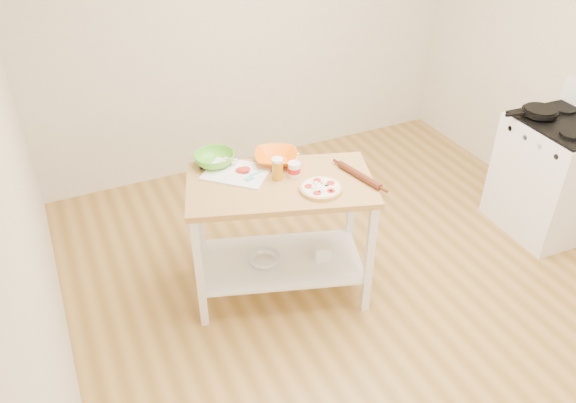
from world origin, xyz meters
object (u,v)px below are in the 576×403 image
(pizza, at_px, (321,188))
(orange_bowl, at_px, (276,158))
(knife, at_px, (214,165))
(gas_stove, at_px, (551,176))
(prep_island, at_px, (281,214))
(spatula, at_px, (253,176))
(beer_pint, at_px, (277,169))
(skillet, at_px, (539,112))
(green_bowl, at_px, (214,159))
(shelf_bin, at_px, (322,251))
(rolling_pin, at_px, (359,175))
(yogurt_tub, at_px, (294,170))
(shelf_glass_bowl, at_px, (265,260))
(cutting_board, at_px, (237,172))

(pizza, xyz_separation_m, orange_bowl, (-0.11, 0.43, 0.02))
(knife, bearing_deg, gas_stove, -11.10)
(prep_island, xyz_separation_m, spatula, (-0.14, 0.12, 0.27))
(orange_bowl, distance_m, beer_pint, 0.21)
(skillet, height_order, green_bowl, skillet)
(shelf_bin, bearing_deg, gas_stove, -3.16)
(spatula, relative_size, rolling_pin, 0.39)
(spatula, xyz_separation_m, rolling_pin, (0.61, -0.29, 0.01))
(prep_island, distance_m, green_bowl, 0.57)
(yogurt_tub, bearing_deg, shelf_bin, -36.69)
(shelf_glass_bowl, bearing_deg, pizza, -34.44)
(beer_pint, bearing_deg, cutting_board, 139.92)
(cutting_board, height_order, green_bowl, green_bowl)
(beer_pint, relative_size, yogurt_tub, 0.84)
(prep_island, bearing_deg, rolling_pin, -19.99)
(gas_stove, xyz_separation_m, cutting_board, (-2.45, 0.42, 0.43))
(knife, height_order, green_bowl, green_bowl)
(gas_stove, xyz_separation_m, pizza, (-2.06, 0.01, 0.44))
(yogurt_tub, height_order, shelf_glass_bowl, yogurt_tub)
(rolling_pin, bearing_deg, shelf_glass_bowl, 162.56)
(gas_stove, distance_m, pizza, 2.10)
(skillet, xyz_separation_m, orange_bowl, (-2.05, 0.26, -0.04))
(skillet, relative_size, green_bowl, 1.56)
(cutting_board, relative_size, orange_bowl, 1.74)
(spatula, bearing_deg, skillet, -18.82)
(prep_island, height_order, knife, knife)
(shelf_bin, bearing_deg, spatula, 152.68)
(knife, height_order, shelf_bin, knife)
(gas_stove, bearing_deg, beer_pint, 176.14)
(green_bowl, height_order, yogurt_tub, yogurt_tub)
(skillet, bearing_deg, spatula, -172.27)
(cutting_board, relative_size, shelf_glass_bowl, 2.32)
(orange_bowl, xyz_separation_m, rolling_pin, (0.40, -0.41, -0.01))
(beer_pint, distance_m, rolling_pin, 0.52)
(shelf_bin, bearing_deg, knife, 143.23)
(orange_bowl, bearing_deg, cutting_board, -176.51)
(beer_pint, xyz_separation_m, rolling_pin, (0.47, -0.22, -0.05))
(knife, height_order, shelf_glass_bowl, knife)
(skillet, xyz_separation_m, yogurt_tub, (-2.01, 0.05, -0.03))
(shelf_bin, bearing_deg, rolling_pin, -20.99)
(skillet, bearing_deg, knife, -177.33)
(spatula, bearing_deg, beer_pint, -43.22)
(rolling_pin, bearing_deg, spatula, 154.70)
(shelf_glass_bowl, bearing_deg, shelf_bin, -15.53)
(green_bowl, distance_m, shelf_bin, 0.97)
(cutting_board, bearing_deg, spatula, -12.34)
(pizza, distance_m, yogurt_tub, 0.24)
(beer_pint, xyz_separation_m, shelf_glass_bowl, (-0.12, -0.03, -0.68))
(gas_stove, bearing_deg, cutting_board, 172.63)
(spatula, xyz_separation_m, beer_pint, (0.14, -0.07, 0.06))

